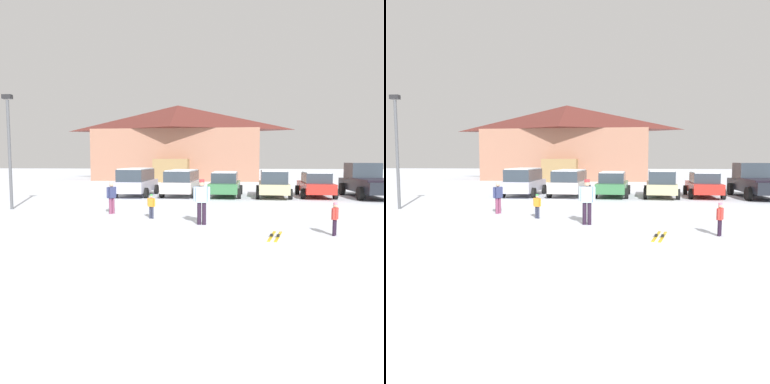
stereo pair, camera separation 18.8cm
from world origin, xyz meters
TOP-DOWN VIEW (x-y plane):
  - ground at (0.00, 0.00)m, footprint 160.00×160.00m
  - ski_lodge at (-4.20, 33.26)m, footprint 19.10×10.24m
  - parked_silver_wagon at (-4.72, 13.85)m, footprint 2.39×4.60m
  - parked_white_suv at (-1.73, 13.99)m, footprint 2.56×4.75m
  - parked_green_coupe at (1.05, 13.93)m, footprint 2.41×4.83m
  - parked_beige_suv at (4.08, 13.74)m, footprint 2.45×4.79m
  - parked_red_sedan at (6.74, 13.93)m, footprint 2.32×4.44m
  - pickup_truck at (9.96, 14.10)m, footprint 2.50×5.82m
  - skier_child_in_red_jacket at (4.35, 1.78)m, footprint 0.26×0.34m
  - skier_child_in_orange_jacket at (-2.03, 4.68)m, footprint 0.34×0.22m
  - skier_teen_in_navy_coat at (-4.01, 5.87)m, footprint 0.35×0.45m
  - skier_adult_in_blue_parka at (0.07, 3.44)m, footprint 0.62×0.27m
  - pair_of_skis at (2.46, 1.47)m, footprint 0.69×1.65m
  - lamp_post at (-9.24, 6.97)m, footprint 0.44×0.24m

SIDE VIEW (x-z plane):
  - ground at x=0.00m, z-range 0.00..0.00m
  - pair_of_skis at x=2.46m, z-range -0.02..0.06m
  - skier_child_in_orange_jacket at x=-2.03m, z-range 0.06..1.05m
  - skier_child_in_red_jacket at x=4.35m, z-range 0.07..1.12m
  - skier_teen_in_navy_coat at x=-4.01m, z-range 0.09..1.50m
  - parked_red_sedan at x=6.74m, z-range 0.01..1.60m
  - parked_green_coupe at x=1.05m, z-range 0.01..1.61m
  - parked_white_suv at x=-1.73m, z-range 0.07..1.77m
  - parked_beige_suv at x=4.08m, z-range 0.06..1.78m
  - skier_adult_in_blue_parka at x=0.07m, z-range 0.11..1.78m
  - parked_silver_wagon at x=-4.72m, z-range 0.06..1.86m
  - pickup_truck at x=9.96m, z-range -0.08..2.07m
  - lamp_post at x=-9.24m, z-range 0.35..5.76m
  - ski_lodge at x=-4.20m, z-range 0.06..8.60m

